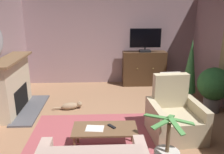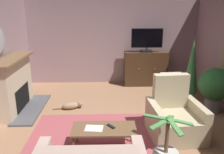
{
  "view_description": "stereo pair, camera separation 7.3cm",
  "coord_description": "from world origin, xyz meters",
  "px_view_note": "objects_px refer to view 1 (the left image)",
  "views": [
    {
      "loc": [
        -0.3,
        -4.06,
        2.36
      ],
      "look_at": [
        -0.11,
        0.23,
        1.07
      ],
      "focal_mm": 36.99,
      "sensor_mm": 36.0,
      "label": 1
    },
    {
      "loc": [
        -0.23,
        -4.06,
        2.36
      ],
      "look_at": [
        -0.11,
        0.23,
        1.07
      ],
      "focal_mm": 36.99,
      "sensor_mm": 36.0,
      "label": 2
    }
  ],
  "objects_px": {
    "coffee_table": "(105,130)",
    "potted_plant_on_hearth_side": "(214,86)",
    "folded_newspaper": "(95,128)",
    "fireplace": "(13,86)",
    "armchair_near_window": "(174,118)",
    "cat": "(71,106)",
    "potted_plant_tall_palm_by_window": "(190,69)",
    "tv_cabinet": "(144,69)",
    "television": "(145,40)",
    "tv_remote": "(112,126)"
  },
  "relations": [
    {
      "from": "television",
      "to": "coffee_table",
      "type": "bearing_deg",
      "value": -110.63
    },
    {
      "from": "tv_cabinet",
      "to": "cat",
      "type": "distance_m",
      "value": 2.77
    },
    {
      "from": "tv_remote",
      "to": "cat",
      "type": "relative_size",
      "value": 0.24
    },
    {
      "from": "fireplace",
      "to": "potted_plant_on_hearth_side",
      "type": "distance_m",
      "value": 4.66
    },
    {
      "from": "fireplace",
      "to": "armchair_near_window",
      "type": "distance_m",
      "value": 3.66
    },
    {
      "from": "television",
      "to": "coffee_table",
      "type": "xyz_separation_m",
      "value": [
        -1.28,
        -3.41,
        -1.07
      ]
    },
    {
      "from": "tv_cabinet",
      "to": "potted_plant_tall_palm_by_window",
      "type": "height_order",
      "value": "potted_plant_tall_palm_by_window"
    },
    {
      "from": "television",
      "to": "cat",
      "type": "height_order",
      "value": "television"
    },
    {
      "from": "armchair_near_window",
      "to": "tv_remote",
      "type": "bearing_deg",
      "value": -161.7
    },
    {
      "from": "potted_plant_on_hearth_side",
      "to": "cat",
      "type": "distance_m",
      "value": 3.39
    },
    {
      "from": "television",
      "to": "cat",
      "type": "bearing_deg",
      "value": -140.17
    },
    {
      "from": "television",
      "to": "coffee_table",
      "type": "distance_m",
      "value": 3.8
    },
    {
      "from": "fireplace",
      "to": "television",
      "type": "distance_m",
      "value": 3.89
    },
    {
      "from": "tv_cabinet",
      "to": "armchair_near_window",
      "type": "height_order",
      "value": "armchair_near_window"
    },
    {
      "from": "coffee_table",
      "to": "tv_cabinet",
      "type": "bearing_deg",
      "value": 69.66
    },
    {
      "from": "coffee_table",
      "to": "armchair_near_window",
      "type": "xyz_separation_m",
      "value": [
        1.33,
        0.44,
        -0.01
      ]
    },
    {
      "from": "armchair_near_window",
      "to": "potted_plant_on_hearth_side",
      "type": "bearing_deg",
      "value": 39.75
    },
    {
      "from": "tv_remote",
      "to": "armchair_near_window",
      "type": "height_order",
      "value": "armchair_near_window"
    },
    {
      "from": "coffee_table",
      "to": "folded_newspaper",
      "type": "bearing_deg",
      "value": -177.56
    },
    {
      "from": "fireplace",
      "to": "armchair_near_window",
      "type": "height_order",
      "value": "fireplace"
    },
    {
      "from": "tv_cabinet",
      "to": "potted_plant_on_hearth_side",
      "type": "relative_size",
      "value": 1.26
    },
    {
      "from": "fireplace",
      "to": "tv_cabinet",
      "type": "xyz_separation_m",
      "value": [
        3.38,
        1.78,
        -0.09
      ]
    },
    {
      "from": "television",
      "to": "tv_remote",
      "type": "height_order",
      "value": "television"
    },
    {
      "from": "fireplace",
      "to": "tv_cabinet",
      "type": "distance_m",
      "value": 3.82
    },
    {
      "from": "tv_cabinet",
      "to": "folded_newspaper",
      "type": "distance_m",
      "value": 3.77
    },
    {
      "from": "coffee_table",
      "to": "armchair_near_window",
      "type": "height_order",
      "value": "armchair_near_window"
    },
    {
      "from": "tv_cabinet",
      "to": "armchair_near_window",
      "type": "bearing_deg",
      "value": -89.05
    },
    {
      "from": "television",
      "to": "potted_plant_on_hearth_side",
      "type": "distance_m",
      "value": 2.47
    },
    {
      "from": "potted_plant_on_hearth_side",
      "to": "potted_plant_tall_palm_by_window",
      "type": "distance_m",
      "value": 0.76
    },
    {
      "from": "coffee_table",
      "to": "potted_plant_on_hearth_side",
      "type": "height_order",
      "value": "potted_plant_on_hearth_side"
    },
    {
      "from": "folded_newspaper",
      "to": "cat",
      "type": "xyz_separation_m",
      "value": [
        -0.62,
        1.69,
        -0.32
      ]
    },
    {
      "from": "coffee_table",
      "to": "tv_remote",
      "type": "xyz_separation_m",
      "value": [
        0.12,
        0.04,
        0.06
      ]
    },
    {
      "from": "potted_plant_tall_palm_by_window",
      "to": "tv_remote",
      "type": "bearing_deg",
      "value": -135.63
    },
    {
      "from": "folded_newspaper",
      "to": "potted_plant_on_hearth_side",
      "type": "relative_size",
      "value": 0.28
    },
    {
      "from": "folded_newspaper",
      "to": "tv_cabinet",
      "type": "bearing_deg",
      "value": 73.6
    },
    {
      "from": "potted_plant_tall_palm_by_window",
      "to": "potted_plant_on_hearth_side",
      "type": "bearing_deg",
      "value": -60.95
    },
    {
      "from": "coffee_table",
      "to": "cat",
      "type": "relative_size",
      "value": 1.55
    },
    {
      "from": "potted_plant_on_hearth_side",
      "to": "cat",
      "type": "relative_size",
      "value": 1.48
    },
    {
      "from": "cat",
      "to": "folded_newspaper",
      "type": "bearing_deg",
      "value": -69.77
    },
    {
      "from": "armchair_near_window",
      "to": "cat",
      "type": "height_order",
      "value": "armchair_near_window"
    },
    {
      "from": "fireplace",
      "to": "tv_remote",
      "type": "xyz_separation_m",
      "value": [
        2.22,
        -1.65,
        -0.18
      ]
    },
    {
      "from": "tv_cabinet",
      "to": "cat",
      "type": "bearing_deg",
      "value": -139.32
    },
    {
      "from": "potted_plant_tall_palm_by_window",
      "to": "cat",
      "type": "relative_size",
      "value": 2.29
    },
    {
      "from": "tv_cabinet",
      "to": "potted_plant_on_hearth_side",
      "type": "bearing_deg",
      "value": -57.88
    },
    {
      "from": "tv_cabinet",
      "to": "potted_plant_tall_palm_by_window",
      "type": "xyz_separation_m",
      "value": [
        0.92,
        -1.39,
        0.36
      ]
    },
    {
      "from": "tv_cabinet",
      "to": "tv_remote",
      "type": "bearing_deg",
      "value": -108.8
    },
    {
      "from": "fireplace",
      "to": "armchair_near_window",
      "type": "relative_size",
      "value": 1.49
    },
    {
      "from": "folded_newspaper",
      "to": "cat",
      "type": "distance_m",
      "value": 1.83
    },
    {
      "from": "cat",
      "to": "coffee_table",
      "type": "bearing_deg",
      "value": -64.78
    },
    {
      "from": "tv_cabinet",
      "to": "tv_remote",
      "type": "height_order",
      "value": "tv_cabinet"
    }
  ]
}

